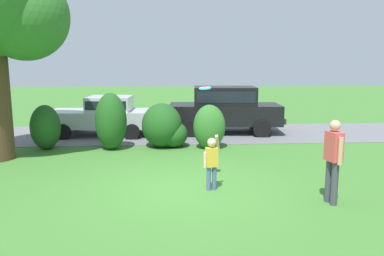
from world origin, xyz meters
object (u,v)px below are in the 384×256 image
object	(u,v)px
parked_sedan	(105,114)
frisbee	(205,88)
adult_onlooker	(333,157)
child_thrower	(212,159)
parked_suv	(225,107)

from	to	relation	value
parked_sedan	frisbee	world-z (taller)	frisbee
frisbee	adult_onlooker	world-z (taller)	frisbee
parked_sedan	child_thrower	size ratio (longest dim) A/B	3.49
adult_onlooker	frisbee	bearing A→B (deg)	150.11
adult_onlooker	child_thrower	bearing A→B (deg)	157.24
parked_sedan	child_thrower	bearing A→B (deg)	-63.37
child_thrower	frisbee	bearing A→B (deg)	105.03
parked_sedan	adult_onlooker	world-z (taller)	adult_onlooker
parked_suv	frisbee	distance (m)	6.95
parked_sedan	frisbee	xyz separation A→B (m)	(3.38, -6.54, 1.45)
child_thrower	parked_sedan	bearing A→B (deg)	116.63
adult_onlooker	parked_sedan	bearing A→B (deg)	126.34
parked_suv	adult_onlooker	bearing A→B (deg)	-82.89
parked_sedan	adult_onlooker	size ratio (longest dim) A/B	2.58
child_thrower	parked_suv	bearing A→B (deg)	79.25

